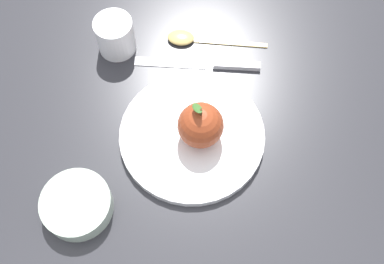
{
  "coord_description": "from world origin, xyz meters",
  "views": [
    {
      "loc": [
        -0.19,
        0.26,
        0.67
      ],
      "look_at": [
        0.01,
        0.02,
        0.02
      ],
      "focal_mm": 42.57,
      "sensor_mm": 36.0,
      "label": 1
    }
  ],
  "objects_px": {
    "dinner_plate": "(192,135)",
    "cup": "(115,34)",
    "knife": "(209,64)",
    "apple": "(201,125)",
    "side_bowl": "(76,204)",
    "spoon": "(193,39)"
  },
  "relations": [
    {
      "from": "dinner_plate",
      "to": "cup",
      "type": "distance_m",
      "value": 0.23
    },
    {
      "from": "knife",
      "to": "apple",
      "type": "bearing_deg",
      "value": 121.81
    },
    {
      "from": "apple",
      "to": "side_bowl",
      "type": "relative_size",
      "value": 0.83
    },
    {
      "from": "apple",
      "to": "knife",
      "type": "height_order",
      "value": "apple"
    },
    {
      "from": "dinner_plate",
      "to": "apple",
      "type": "distance_m",
      "value": 0.04
    },
    {
      "from": "side_bowl",
      "to": "spoon",
      "type": "relative_size",
      "value": 0.64
    },
    {
      "from": "apple",
      "to": "cup",
      "type": "relative_size",
      "value": 1.31
    },
    {
      "from": "apple",
      "to": "side_bowl",
      "type": "distance_m",
      "value": 0.22
    },
    {
      "from": "apple",
      "to": "side_bowl",
      "type": "xyz_separation_m",
      "value": [
        0.07,
        0.21,
        -0.03
      ]
    },
    {
      "from": "knife",
      "to": "side_bowl",
      "type": "bearing_deg",
      "value": 90.64
    },
    {
      "from": "dinner_plate",
      "to": "apple",
      "type": "xyz_separation_m",
      "value": [
        -0.01,
        -0.01,
        0.04
      ]
    },
    {
      "from": "cup",
      "to": "knife",
      "type": "distance_m",
      "value": 0.17
    },
    {
      "from": "dinner_plate",
      "to": "spoon",
      "type": "distance_m",
      "value": 0.2
    },
    {
      "from": "knife",
      "to": "spoon",
      "type": "height_order",
      "value": "spoon"
    },
    {
      "from": "side_bowl",
      "to": "knife",
      "type": "xyz_separation_m",
      "value": [
        0.0,
        -0.33,
        -0.02
      ]
    },
    {
      "from": "apple",
      "to": "cup",
      "type": "distance_m",
      "value": 0.24
    },
    {
      "from": "dinner_plate",
      "to": "apple",
      "type": "bearing_deg",
      "value": -155.92
    },
    {
      "from": "knife",
      "to": "spoon",
      "type": "xyz_separation_m",
      "value": [
        0.06,
        -0.02,
        0.0
      ]
    },
    {
      "from": "apple",
      "to": "spoon",
      "type": "xyz_separation_m",
      "value": [
        0.13,
        -0.15,
        -0.05
      ]
    },
    {
      "from": "cup",
      "to": "knife",
      "type": "relative_size",
      "value": 0.35
    },
    {
      "from": "dinner_plate",
      "to": "spoon",
      "type": "relative_size",
      "value": 1.43
    },
    {
      "from": "dinner_plate",
      "to": "apple",
      "type": "height_order",
      "value": "apple"
    }
  ]
}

